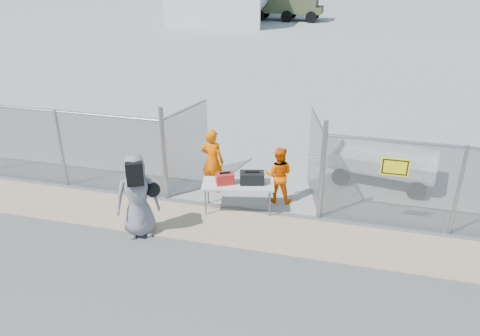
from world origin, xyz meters
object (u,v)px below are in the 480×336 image
(folding_table, at_px, (238,197))
(security_worker_left, at_px, (213,161))
(security_worker_right, at_px, (279,175))
(utility_trailer, at_px, (383,166))
(visitor, at_px, (137,196))

(folding_table, relative_size, security_worker_left, 1.00)
(folding_table, xyz_separation_m, security_worker_left, (-0.92, 0.84, 0.51))
(security_worker_right, bearing_deg, utility_trailer, -145.95)
(folding_table, distance_m, security_worker_right, 1.20)
(security_worker_left, relative_size, visitor, 0.90)
(folding_table, bearing_deg, visitor, -151.69)
(security_worker_left, relative_size, utility_trailer, 0.48)
(visitor, bearing_deg, utility_trailer, 11.56)
(security_worker_left, height_order, visitor, visitor)
(folding_table, xyz_separation_m, visitor, (-1.91, -1.62, 0.61))
(folding_table, distance_m, utility_trailer, 4.44)
(security_worker_right, relative_size, utility_trailer, 0.41)
(folding_table, bearing_deg, security_worker_right, 26.80)
(folding_table, height_order, security_worker_left, security_worker_left)
(security_worker_left, distance_m, utility_trailer, 4.85)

